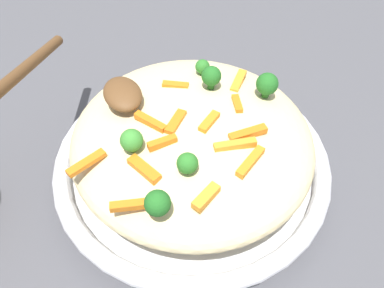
{
  "coord_description": "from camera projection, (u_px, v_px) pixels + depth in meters",
  "views": [
    {
      "loc": [
        -0.27,
        0.12,
        0.4
      ],
      "look_at": [
        0.0,
        0.0,
        0.06
      ],
      "focal_mm": 37.37,
      "sensor_mm": 36.0,
      "label": 1
    }
  ],
  "objects": [
    {
      "name": "ground_plane",
      "position": [
        192.0,
        177.0,
        0.49
      ],
      "size": [
        2.4,
        2.4,
        0.0
      ],
      "primitive_type": "plane",
      "color": "#4C4C51"
    },
    {
      "name": "serving_bowl",
      "position": [
        192.0,
        165.0,
        0.47
      ],
      "size": [
        0.32,
        0.32,
        0.04
      ],
      "color": "silver",
      "rests_on": "ground_plane"
    },
    {
      "name": "pasta_mound",
      "position": [
        192.0,
        139.0,
        0.44
      ],
      "size": [
        0.27,
        0.27,
        0.07
      ],
      "primitive_type": "ellipsoid",
      "color": "beige",
      "rests_on": "serving_bowl"
    },
    {
      "name": "carrot_piece_0",
      "position": [
        129.0,
        205.0,
        0.35
      ],
      "size": [
        0.02,
        0.03,
        0.01
      ],
      "primitive_type": "cube",
      "rotation": [
        0.0,
        0.0,
        4.42
      ],
      "color": "orange",
      "rests_on": "pasta_mound"
    },
    {
      "name": "carrot_piece_1",
      "position": [
        176.0,
        121.0,
        0.41
      ],
      "size": [
        0.03,
        0.03,
        0.01
      ],
      "primitive_type": "cube",
      "rotation": [
        0.0,
        0.0,
        5.45
      ],
      "color": "orange",
      "rests_on": "pasta_mound"
    },
    {
      "name": "carrot_piece_2",
      "position": [
        250.0,
        162.0,
        0.38
      ],
      "size": [
        0.03,
        0.04,
        0.01
      ],
      "primitive_type": "cube",
      "rotation": [
        0.0,
        0.0,
        2.08
      ],
      "color": "orange",
      "rests_on": "pasta_mound"
    },
    {
      "name": "carrot_piece_3",
      "position": [
        162.0,
        142.0,
        0.39
      ],
      "size": [
        0.01,
        0.03,
        0.01
      ],
      "primitive_type": "cube",
      "rotation": [
        0.0,
        0.0,
        1.59
      ],
      "color": "orange",
      "rests_on": "pasta_mound"
    },
    {
      "name": "carrot_piece_4",
      "position": [
        235.0,
        145.0,
        0.39
      ],
      "size": [
        0.02,
        0.04,
        0.01
      ],
      "primitive_type": "cube",
      "rotation": [
        0.0,
        0.0,
        1.35
      ],
      "color": "orange",
      "rests_on": "pasta_mound"
    },
    {
      "name": "carrot_piece_5",
      "position": [
        150.0,
        122.0,
        0.41
      ],
      "size": [
        0.04,
        0.03,
        0.01
      ],
      "primitive_type": "cube",
      "rotation": [
        0.0,
        0.0,
        0.53
      ],
      "color": "orange",
      "rests_on": "pasta_mound"
    },
    {
      "name": "carrot_piece_6",
      "position": [
        209.0,
        122.0,
        0.41
      ],
      "size": [
        0.02,
        0.03,
        0.01
      ],
      "primitive_type": "cube",
      "rotation": [
        0.0,
        0.0,
        5.3
      ],
      "color": "orange",
      "rests_on": "pasta_mound"
    },
    {
      "name": "carrot_piece_7",
      "position": [
        238.0,
        105.0,
        0.43
      ],
      "size": [
        0.03,
        0.01,
        0.01
      ],
      "primitive_type": "cube",
      "rotation": [
        0.0,
        0.0,
        6.0
      ],
      "color": "orange",
      "rests_on": "pasta_mound"
    },
    {
      "name": "carrot_piece_8",
      "position": [
        206.0,
        197.0,
        0.36
      ],
      "size": [
        0.02,
        0.03,
        0.01
      ],
      "primitive_type": "cube",
      "rotation": [
        0.0,
        0.0,
        5.18
      ],
      "color": "orange",
      "rests_on": "pasta_mound"
    },
    {
      "name": "carrot_piece_9",
      "position": [
        86.0,
        163.0,
        0.38
      ],
      "size": [
        0.02,
        0.04,
        0.01
      ],
      "primitive_type": "cube",
      "rotation": [
        0.0,
        0.0,
        1.9
      ],
      "color": "orange",
      "rests_on": "pasta_mound"
    },
    {
      "name": "carrot_piece_10",
      "position": [
        176.0,
        85.0,
        0.45
      ],
      "size": [
        0.02,
        0.03,
        0.01
      ],
      "primitive_type": "cube",
      "rotation": [
        0.0,
        0.0,
        1.01
      ],
      "color": "orange",
      "rests_on": "pasta_mound"
    },
    {
      "name": "carrot_piece_11",
      "position": [
        248.0,
        133.0,
        0.4
      ],
      "size": [
        0.01,
        0.04,
        0.01
      ],
      "primitive_type": "cube",
      "rotation": [
        0.0,
        0.0,
        1.53
      ],
      "color": "orange",
      "rests_on": "pasta_mound"
    },
    {
      "name": "carrot_piece_12",
      "position": [
        144.0,
        169.0,
        0.38
      ],
      "size": [
        0.04,
        0.02,
        0.01
      ],
      "primitive_type": "cube",
      "rotation": [
        0.0,
        0.0,
        0.39
      ],
      "color": "orange",
      "rests_on": "pasta_mound"
    },
    {
      "name": "carrot_piece_13",
      "position": [
        238.0,
        81.0,
        0.46
      ],
      "size": [
        0.03,
        0.03,
        0.01
      ],
      "primitive_type": "cube",
      "rotation": [
        0.0,
        0.0,
        5.51
      ],
      "color": "orange",
      "rests_on": "pasta_mound"
    },
    {
      "name": "broccoli_floret_0",
      "position": [
        211.0,
        76.0,
        0.44
      ],
      "size": [
        0.02,
        0.02,
        0.03
      ],
      "color": "#205B1C",
      "rests_on": "pasta_mound"
    },
    {
      "name": "broccoli_floret_1",
      "position": [
        267.0,
        84.0,
        0.44
      ],
      "size": [
        0.02,
        0.02,
        0.03
      ],
      "color": "#205B1C",
      "rests_on": "pasta_mound"
    },
    {
      "name": "broccoli_floret_2",
      "position": [
        187.0,
        164.0,
        0.37
      ],
      "size": [
        0.02,
        0.02,
        0.02
      ],
      "color": "#296820",
      "rests_on": "pasta_mound"
    },
    {
      "name": "broccoli_floret_3",
      "position": [
        132.0,
        141.0,
        0.38
      ],
      "size": [
        0.02,
        0.02,
        0.03
      ],
      "color": "#377928",
      "rests_on": "pasta_mound"
    },
    {
      "name": "broccoli_floret_4",
      "position": [
        158.0,
        203.0,
        0.34
      ],
      "size": [
        0.02,
        0.02,
        0.03
      ],
      "color": "#205B1C",
      "rests_on": "pasta_mound"
    },
    {
      "name": "broccoli_floret_5",
      "position": [
        203.0,
        67.0,
        0.46
      ],
      "size": [
        0.02,
        0.02,
        0.02
      ],
      "color": "#296820",
      "rests_on": "pasta_mound"
    },
    {
      "name": "serving_spoon",
      "position": [
        84.0,
        83.0,
        0.42
      ],
      "size": [
        0.18,
        0.15,
        0.08
      ],
      "color": "brown",
      "rests_on": "pasta_mound"
    }
  ]
}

